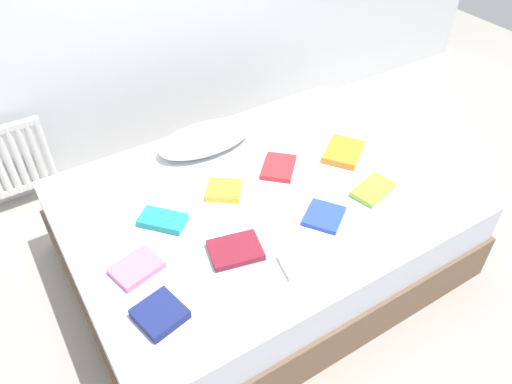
% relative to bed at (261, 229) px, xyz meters
% --- Properties ---
extents(ground_plane, '(8.00, 8.00, 0.00)m').
position_rel_bed_xyz_m(ground_plane, '(0.00, 0.00, -0.25)').
color(ground_plane, '#9E998E').
extents(bed, '(2.00, 1.50, 0.50)m').
position_rel_bed_xyz_m(bed, '(0.00, 0.00, 0.00)').
color(bed, brown).
rests_on(bed, ground).
extents(radiator, '(0.43, 0.04, 0.48)m').
position_rel_bed_xyz_m(radiator, '(-1.02, 1.20, 0.11)').
color(radiator, white).
rests_on(radiator, ground).
extents(pillow, '(0.57, 0.30, 0.11)m').
position_rel_bed_xyz_m(pillow, '(-0.05, 0.53, 0.31)').
color(pillow, white).
rests_on(pillow, bed).
extents(textbook_red, '(0.27, 0.27, 0.03)m').
position_rel_bed_xyz_m(textbook_red, '(0.19, 0.12, 0.27)').
color(textbook_red, red).
rests_on(textbook_red, bed).
extents(textbook_orange, '(0.31, 0.30, 0.04)m').
position_rel_bed_xyz_m(textbook_orange, '(0.58, 0.04, 0.27)').
color(textbook_orange, orange).
rests_on(textbook_orange, bed).
extents(textbook_lime, '(0.26, 0.19, 0.03)m').
position_rel_bed_xyz_m(textbook_lime, '(0.50, -0.29, 0.27)').
color(textbook_lime, '#8CC638').
rests_on(textbook_lime, bed).
extents(textbook_yellow, '(0.23, 0.23, 0.04)m').
position_rel_bed_xyz_m(textbook_yellow, '(-0.16, 0.11, 0.27)').
color(textbook_yellow, yellow).
rests_on(textbook_yellow, bed).
extents(textbook_maroon, '(0.27, 0.22, 0.03)m').
position_rel_bed_xyz_m(textbook_maroon, '(-0.31, -0.27, 0.27)').
color(textbook_maroon, maroon).
rests_on(textbook_maroon, bed).
extents(textbook_blue, '(0.25, 0.25, 0.02)m').
position_rel_bed_xyz_m(textbook_blue, '(0.17, -0.31, 0.27)').
color(textbook_blue, '#2847B7').
rests_on(textbook_blue, bed).
extents(textbook_teal, '(0.24, 0.25, 0.04)m').
position_rel_bed_xyz_m(textbook_teal, '(-0.51, 0.08, 0.27)').
color(textbook_teal, teal).
rests_on(textbook_teal, bed).
extents(textbook_pink, '(0.24, 0.20, 0.03)m').
position_rel_bed_xyz_m(textbook_pink, '(-0.73, -0.13, 0.27)').
color(textbook_pink, pink).
rests_on(textbook_pink, bed).
extents(textbook_navy, '(0.21, 0.21, 0.04)m').
position_rel_bed_xyz_m(textbook_navy, '(-0.74, -0.41, 0.27)').
color(textbook_navy, navy).
rests_on(textbook_navy, bed).
extents(textbook_white, '(0.22, 0.18, 0.02)m').
position_rel_bed_xyz_m(textbook_white, '(-0.09, -0.49, 0.26)').
color(textbook_white, white).
rests_on(textbook_white, bed).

